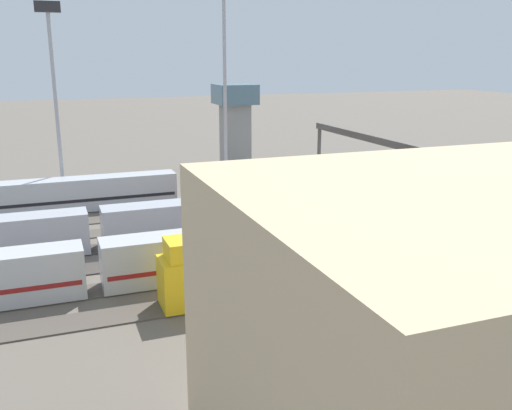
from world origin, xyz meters
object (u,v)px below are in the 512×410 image
Objects in this scene: train_on_track_3 at (206,218)px; train_on_track_0 at (162,187)px; train_on_track_6 at (224,273)px; signal_gantry at (390,150)px; light_mast_0 at (224,50)px; train_on_track_1 at (250,189)px; control_tower at (235,121)px; light_mast_2 at (54,77)px; train_on_track_5 at (242,249)px.

train_on_track_0 is at bearing -84.45° from train_on_track_3.
signal_gantry reaches higher than train_on_track_6.
light_mast_0 reaches higher than train_on_track_6.
train_on_track_0 is 2.59× the size of signal_gantry.
control_tower is at bearing -104.01° from train_on_track_1.
train_on_track_1 is 18.22m from light_mast_0.
train_on_track_0 is at bearing -27.18° from train_on_track_1.
light_mast_2 reaches higher than signal_gantry.
train_on_track_3 is 3.94× the size of light_mast_0.
light_mast_2 reaches higher than train_on_track_5.
train_on_track_0 is 9.06× the size of train_on_track_6.
train_on_track_0 is at bearing 164.81° from light_mast_2.
train_on_track_1 is at bearing 75.99° from control_tower.
light_mast_2 is (9.95, -33.08, 13.17)m from train_on_track_6.
train_on_track_6 is 0.74× the size of control_tower.
train_on_track_6 is at bearing 70.52° from control_tower.
train_on_track_5 is 5.09× the size of light_mast_2.
light_mast_2 is at bearing -15.19° from train_on_track_0.
signal_gantry is (-12.75, 10.00, 5.50)m from train_on_track_1.
train_on_track_6 is 49.99m from control_tower.
signal_gantry is at bearing 141.90° from train_on_track_1.
light_mast_0 reaches higher than train_on_track_0.
control_tower is at bearing -113.33° from train_on_track_3.
control_tower reaches higher than train_on_track_3.
control_tower reaches higher than signal_gantry.
control_tower is at bearing -107.77° from train_on_track_5.
train_on_track_0 is 15.07m from train_on_track_3.
train_on_track_6 reaches higher than train_on_track_3.
train_on_track_3 is at bearing -88.19° from train_on_track_5.
signal_gantry is (-33.82, 18.08, -7.67)m from light_mast_2.
train_on_track_6 reaches higher than train_on_track_5.
train_on_track_1 reaches higher than train_on_track_3.
train_on_track_1 is (-9.74, 5.00, 0.08)m from train_on_track_0.
signal_gantry is (-22.49, 15.00, 5.58)m from train_on_track_0.
train_on_track_6 is (3.16, 5.00, 0.16)m from train_on_track_5.
train_on_track_3 is at bearing 66.67° from control_tower.
signal_gantry is at bearing 125.74° from light_mast_0.
control_tower reaches higher than train_on_track_0.
light_mast_2 is (20.67, 0.20, -3.06)m from light_mast_0.
signal_gantry is at bearing 102.93° from control_tower.
train_on_track_5 is at bearing 94.06° from train_on_track_0.
light_mast_2 is 39.11m from signal_gantry.
control_tower is (-13.41, -41.82, 5.86)m from train_on_track_5.
light_mast_0 is at bearing -87.23° from train_on_track_1.
train_on_track_6 is 38.54m from light_mast_0.
light_mast_0 is 24.94m from signal_gantry.
light_mast_0 is 18.12m from control_tower.
train_on_track_5 is at bearing 72.23° from control_tower.
light_mast_2 is at bearing 0.55° from light_mast_0.
control_tower is at bearing -152.60° from light_mast_2.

